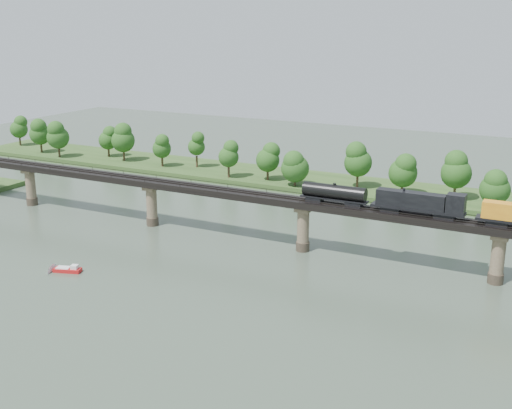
% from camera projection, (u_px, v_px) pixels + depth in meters
% --- Properties ---
extents(ground, '(400.00, 400.00, 0.00)m').
position_uv_depth(ground, '(237.00, 302.00, 114.63)').
color(ground, '#354336').
rests_on(ground, ground).
extents(far_bank, '(300.00, 24.00, 1.60)m').
position_uv_depth(far_bank, '(376.00, 190.00, 187.26)').
color(far_bank, '#2B481D').
rests_on(far_bank, ground).
extents(bridge, '(236.00, 30.00, 11.50)m').
position_uv_depth(bridge, '(303.00, 227.00, 138.83)').
color(bridge, '#473A2D').
rests_on(bridge, ground).
extents(bridge_superstructure, '(220.00, 4.90, 0.75)m').
position_uv_depth(bridge_superstructure, '(304.00, 199.00, 137.08)').
color(bridge_superstructure, black).
rests_on(bridge_superstructure, bridge).
extents(far_treeline, '(289.06, 17.54, 13.60)m').
position_uv_depth(far_treeline, '(345.00, 163.00, 184.77)').
color(far_treeline, '#382619').
rests_on(far_treeline, far_bank).
extents(freight_train, '(74.42, 2.90, 5.12)m').
position_uv_depth(freight_train, '(491.00, 212.00, 119.99)').
color(freight_train, black).
rests_on(freight_train, bridge).
extents(motorboat, '(5.79, 3.53, 1.53)m').
position_uv_depth(motorboat, '(68.00, 269.00, 128.31)').
color(motorboat, red).
rests_on(motorboat, ground).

